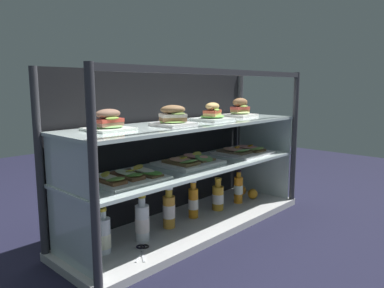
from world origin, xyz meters
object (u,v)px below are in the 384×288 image
Objects in this scene: juice_bottle_tucked_behind at (103,236)px; juice_bottle_near_post at (193,202)px; kitchen_scissors at (142,249)px; open_sandwich_tray_far_left at (243,151)px; juice_bottle_back_center at (142,222)px; juice_bottle_front_left_end at (169,210)px; juice_bottle_back_right at (238,189)px; open_sandwich_tray_far_right at (128,176)px; plated_roll_sandwich_right_of_center at (173,118)px; plated_roll_sandwich_mid_left at (240,110)px; plated_roll_sandwich_near_right_corner at (212,114)px; orange_fruit_near_left_post at (241,190)px; open_sandwich_tray_near_left_corner at (190,161)px; juice_bottle_back_left at (218,197)px; plated_roll_sandwich_near_left_corner at (108,122)px; orange_fruit_beside_bottles at (253,194)px.

juice_bottle_tucked_behind is 0.63m from juice_bottle_near_post.
juice_bottle_near_post is 1.37× the size of kitchen_scissors.
juice_bottle_tucked_behind is at bearing 177.83° from open_sandwich_tray_far_left.
juice_bottle_back_center is (0.21, -0.02, 0.01)m from juice_bottle_tucked_behind.
juice_bottle_back_right is (0.62, -0.02, -0.00)m from juice_bottle_front_left_end.
open_sandwich_tray_far_right is at bearing -175.68° from juice_bottle_near_post.
plated_roll_sandwich_right_of_center reaches higher than juice_bottle_back_right.
plated_roll_sandwich_right_of_center is 0.54× the size of open_sandwich_tray_far_right.
plated_roll_sandwich_mid_left is at bearing 0.52° from juice_bottle_near_post.
orange_fruit_near_left_post is (0.45, 0.09, -0.58)m from plated_roll_sandwich_near_right_corner.
plated_roll_sandwich_near_right_corner is at bearing -19.19° from juice_bottle_near_post.
open_sandwich_tray_near_left_corner is at bearing -0.40° from juice_bottle_tucked_behind.
plated_roll_sandwich_near_right_corner is (0.35, 0.03, -0.00)m from plated_roll_sandwich_right_of_center.
juice_bottle_back_left is (-0.23, 0.03, -0.27)m from open_sandwich_tray_far_left.
plated_roll_sandwich_near_right_corner reaches higher than juice_bottle_back_center.
plated_roll_sandwich_near_right_corner is 0.35m from plated_roll_sandwich_mid_left.
juice_bottle_back_center is at bearing 169.33° from plated_roll_sandwich_right_of_center.
plated_roll_sandwich_right_of_center is at bearing -176.62° from juice_bottle_back_right.
plated_roll_sandwich_mid_left reaches higher than open_sandwich_tray_far_left.
open_sandwich_tray_far_right is 1.00× the size of open_sandwich_tray_far_left.
juice_bottle_near_post is at bearing 13.35° from kitchen_scissors.
kitchen_scissors is at bearing -172.81° from plated_roll_sandwich_mid_left.
open_sandwich_tray_far_left is 1.45× the size of juice_bottle_front_left_end.
kitchen_scissors is at bearing -55.98° from plated_roll_sandwich_near_left_corner.
juice_bottle_tucked_behind is 0.98× the size of juice_bottle_back_right.
juice_bottle_back_center is 3.36× the size of orange_fruit_beside_bottles.
open_sandwich_tray_far_left reaches higher than juice_bottle_back_center.
open_sandwich_tray_far_left is at bearing -2.17° from juice_bottle_tucked_behind.
orange_fruit_near_left_post is (1.20, 0.06, -0.05)m from juice_bottle_tucked_behind.
orange_fruit_near_left_post is (0.80, 0.12, -0.58)m from plated_roll_sandwich_right_of_center.
plated_roll_sandwich_near_left_corner is 0.59m from open_sandwich_tray_near_left_corner.
open_sandwich_tray_far_right is 1.54× the size of juice_bottle_tucked_behind.
open_sandwich_tray_far_right is at bearing -179.45° from juice_bottle_back_right.
juice_bottle_tucked_behind is at bearing 166.37° from open_sandwich_tray_far_right.
juice_bottle_near_post is at bearing -179.48° from plated_roll_sandwich_mid_left.
plated_roll_sandwich_right_of_center reaches higher than kitchen_scissors.
plated_roll_sandwich_right_of_center is at bearing -8.38° from juice_bottle_tucked_behind.
plated_roll_sandwich_right_of_center is 2.60× the size of orange_fruit_beside_bottles.
juice_bottle_near_post is (-0.12, 0.04, -0.52)m from plated_roll_sandwich_near_right_corner.
plated_roll_sandwich_mid_left is at bearing 7.66° from plated_roll_sandwich_near_right_corner.
plated_roll_sandwich_mid_left is 2.53× the size of orange_fruit_beside_bottles.
plated_roll_sandwich_near_right_corner reaches higher than juice_bottle_back_right.
plated_roll_sandwich_near_left_corner is 0.98× the size of plated_roll_sandwich_near_right_corner.
plated_roll_sandwich_right_of_center is 0.99m from orange_fruit_near_left_post.
plated_roll_sandwich_right_of_center is 0.35m from plated_roll_sandwich_near_right_corner.
open_sandwich_tray_near_left_corner is at bearing 175.71° from orange_fruit_beside_bottles.
plated_roll_sandwich_near_right_corner is 0.89× the size of juice_bottle_tucked_behind.
juice_bottle_front_left_end is at bearing 178.45° from open_sandwich_tray_near_left_corner.
plated_roll_sandwich_right_of_center is at bearing -179.19° from orange_fruit_beside_bottles.
plated_roll_sandwich_near_right_corner is 0.86× the size of juice_bottle_near_post.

